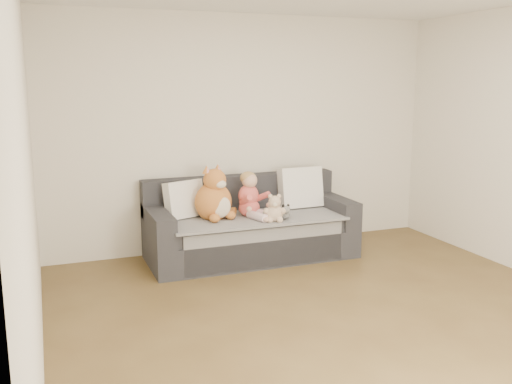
{
  "coord_description": "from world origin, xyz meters",
  "views": [
    {
      "loc": [
        -2.17,
        -3.53,
        1.9
      ],
      "look_at": [
        -0.11,
        1.87,
        0.75
      ],
      "focal_mm": 40.0,
      "sensor_mm": 36.0,
      "label": 1
    }
  ],
  "objects_px": {
    "sofa": "(250,229)",
    "teddy_bear": "(275,210)",
    "toddler": "(251,198)",
    "sippy_cup": "(267,214)",
    "plush_cat": "(215,198)"
  },
  "relations": [
    {
      "from": "sofa",
      "to": "teddy_bear",
      "type": "relative_size",
      "value": 7.62
    },
    {
      "from": "toddler",
      "to": "teddy_bear",
      "type": "distance_m",
      "value": 0.34
    },
    {
      "from": "sippy_cup",
      "to": "sofa",
      "type": "bearing_deg",
      "value": 106.5
    },
    {
      "from": "sippy_cup",
      "to": "toddler",
      "type": "bearing_deg",
      "value": 119.44
    },
    {
      "from": "toddler",
      "to": "plush_cat",
      "type": "bearing_deg",
      "value": 151.89
    },
    {
      "from": "plush_cat",
      "to": "sofa",
      "type": "bearing_deg",
      "value": -12.0
    },
    {
      "from": "sofa",
      "to": "plush_cat",
      "type": "height_order",
      "value": "plush_cat"
    },
    {
      "from": "teddy_bear",
      "to": "toddler",
      "type": "bearing_deg",
      "value": 135.79
    },
    {
      "from": "toddler",
      "to": "sippy_cup",
      "type": "height_order",
      "value": "toddler"
    },
    {
      "from": "sofa",
      "to": "sippy_cup",
      "type": "height_order",
      "value": "sofa"
    },
    {
      "from": "toddler",
      "to": "plush_cat",
      "type": "height_order",
      "value": "plush_cat"
    },
    {
      "from": "toddler",
      "to": "sippy_cup",
      "type": "xyz_separation_m",
      "value": [
        0.1,
        -0.18,
        -0.14
      ]
    },
    {
      "from": "toddler",
      "to": "sofa",
      "type": "bearing_deg",
      "value": 56.93
    },
    {
      "from": "sippy_cup",
      "to": "teddy_bear",
      "type": "bearing_deg",
      "value": -68.61
    },
    {
      "from": "sofa",
      "to": "plush_cat",
      "type": "bearing_deg",
      "value": -171.62
    }
  ]
}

